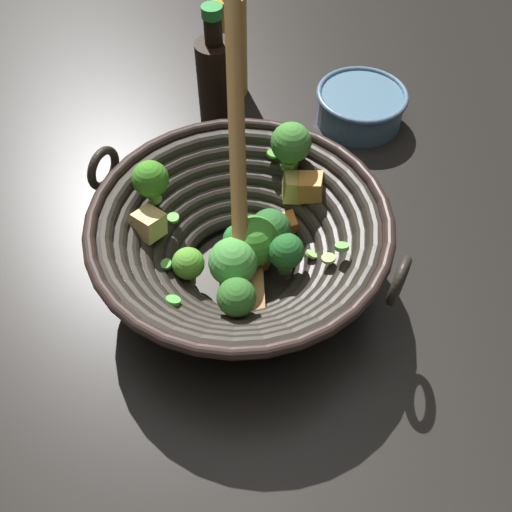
% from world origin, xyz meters
% --- Properties ---
extents(ground_plane, '(4.00, 4.00, 0.00)m').
position_xyz_m(ground_plane, '(0.00, 0.00, 0.00)').
color(ground_plane, black).
extents(wok, '(0.34, 0.34, 0.27)m').
position_xyz_m(wok, '(-0.00, 0.00, 0.07)').
color(wok, black).
rests_on(wok, ground).
extents(soy_sauce_bottle, '(0.05, 0.05, 0.20)m').
position_xyz_m(soy_sauce_bottle, '(-0.27, 0.01, 0.08)').
color(soy_sauce_bottle, black).
rests_on(soy_sauce_bottle, ground).
extents(cooking_oil_bottle, '(0.05, 0.05, 0.21)m').
position_xyz_m(cooking_oil_bottle, '(-0.36, 0.04, 0.09)').
color(cooking_oil_bottle, gold).
rests_on(cooking_oil_bottle, ground).
extents(prep_bowl, '(0.14, 0.14, 0.05)m').
position_xyz_m(prep_bowl, '(-0.26, 0.22, 0.03)').
color(prep_bowl, slate).
rests_on(prep_bowl, ground).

